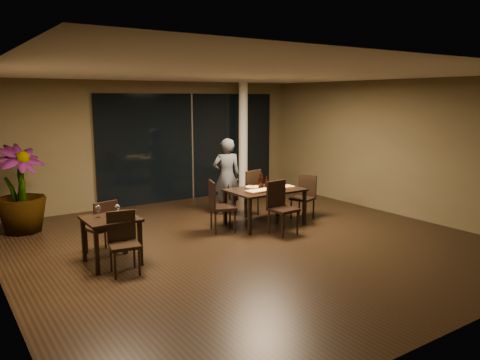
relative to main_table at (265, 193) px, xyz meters
The scene contains 32 objects.
ground 1.45m from the main_table, 141.34° to the right, with size 8.00×8.00×0.00m, color black.
wall_back 3.50m from the main_table, 107.10° to the left, with size 8.00×0.10×3.00m, color #4D4329.
wall_front 5.02m from the main_table, 101.65° to the right, with size 8.00×0.10×3.00m, color #4D4329.
wall_right 3.26m from the main_table, 14.70° to the right, with size 0.10×8.00×3.00m, color #4D4329.
ceiling 2.67m from the main_table, 141.34° to the right, with size 8.00×8.00×0.04m, color silver.
window_panel 3.23m from the main_table, 90.00° to the left, with size 5.00×0.06×2.70m, color black.
column 3.28m from the main_table, 63.84° to the left, with size 0.24×0.24×3.00m, color white.
main_table is the anchor object (origin of this frame).
side_table 3.44m from the main_table, behind, with size 0.80×0.80×0.75m.
chair_main_far 0.79m from the main_table, 79.94° to the left, with size 0.58×0.58×1.04m.
chair_main_near 0.68m from the main_table, 100.94° to the right, with size 0.51×0.51×1.02m.
chair_main_left 1.08m from the main_table, behind, with size 0.59×0.59×1.01m.
chair_main_right 1.07m from the main_table, ahead, with size 0.56×0.56×0.94m.
chair_side_far 3.37m from the main_table, behind, with size 0.51×0.51×0.93m.
chair_side_near 3.51m from the main_table, 164.10° to the right, with size 0.49×0.49×0.92m.
diner 1.24m from the main_table, 97.72° to the left, with size 0.58×0.39×1.72m, color #2F3135.
potted_plant 4.81m from the main_table, 152.74° to the left, with size 0.93×0.93×1.71m, color #1F4F1A.
pizza_board_left 0.33m from the main_table, 147.82° to the right, with size 0.54×0.27×0.01m, color #4A2917.
pizza_board_right 0.37m from the main_table, 20.52° to the right, with size 0.50×0.25×0.01m, color #462516.
oblong_pizza_left 0.33m from the main_table, 147.82° to the right, with size 0.52×0.24×0.02m, color maroon, non-canonical shape.
oblong_pizza_right 0.38m from the main_table, 20.52° to the right, with size 0.48×0.23×0.02m, color maroon, non-canonical shape.
round_pizza 0.31m from the main_table, 110.32° to the left, with size 0.30×0.30×0.01m, color #BB3D14.
bottle_a 0.26m from the main_table, 124.38° to the left, with size 0.07×0.07×0.32m, color black, non-canonical shape.
bottle_b 0.22m from the main_table, 34.58° to the left, with size 0.06×0.06×0.26m, color black, non-canonical shape.
bottle_c 0.26m from the main_table, 87.74° to the left, with size 0.07×0.07×0.32m, color black, non-canonical shape.
tumbler_left 0.29m from the main_table, 152.56° to the left, with size 0.08×0.08×0.09m, color white.
tumbler_right 0.32m from the main_table, 33.12° to the left, with size 0.08×0.08×0.10m, color white.
napkin_near 0.60m from the main_table, 10.66° to the right, with size 0.18×0.10×0.01m, color white.
napkin_far 0.55m from the main_table, 22.81° to the left, with size 0.18×0.10×0.01m, color white.
wine_glass_a 3.58m from the main_table, behind, with size 0.09×0.09×0.19m, color white, non-canonical shape.
wine_glass_b 3.33m from the main_table, behind, with size 0.08×0.08×0.19m, color white, non-canonical shape.
side_napkin 3.38m from the main_table, 168.90° to the right, with size 0.18×0.11×0.01m, color white.
Camera 1 is at (-4.68, -6.72, 2.60)m, focal length 35.00 mm.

